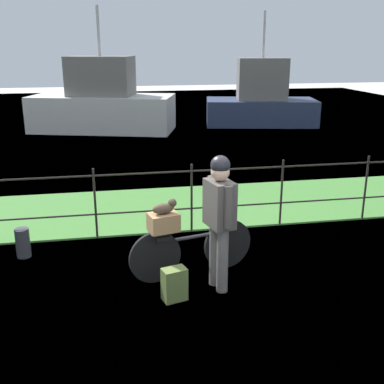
% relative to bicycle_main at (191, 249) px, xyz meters
% --- Properties ---
extents(ground_plane, '(60.00, 60.00, 0.00)m').
position_rel_bicycle_main_xyz_m(ground_plane, '(0.28, -0.85, -0.36)').
color(ground_plane, beige).
extents(grass_strip, '(27.00, 2.40, 0.03)m').
position_rel_bicycle_main_xyz_m(grass_strip, '(0.28, 2.66, -0.34)').
color(grass_strip, '#478438').
rests_on(grass_strip, ground).
extents(harbor_water, '(30.00, 30.00, 0.00)m').
position_rel_bicycle_main_xyz_m(harbor_water, '(0.28, 10.29, -0.36)').
color(harbor_water, '#60849E').
rests_on(harbor_water, ground).
extents(iron_fence, '(18.04, 0.04, 1.12)m').
position_rel_bicycle_main_xyz_m(iron_fence, '(0.28, 1.47, 0.28)').
color(iron_fence, '#28231E').
rests_on(iron_fence, ground).
extents(bicycle_main, '(1.67, 0.44, 0.68)m').
position_rel_bicycle_main_xyz_m(bicycle_main, '(0.00, 0.00, 0.00)').
color(bicycle_main, black).
rests_on(bicycle_main, ground).
extents(wooden_crate, '(0.41, 0.34, 0.23)m').
position_rel_bicycle_main_xyz_m(wooden_crate, '(-0.37, -0.09, 0.43)').
color(wooden_crate, '#A87F51').
rests_on(wooden_crate, bicycle_main).
extents(terrier_dog, '(0.32, 0.20, 0.18)m').
position_rel_bicycle_main_xyz_m(terrier_dog, '(-0.34, -0.08, 0.62)').
color(terrier_dog, '#4C3D2D').
rests_on(terrier_dog, wooden_crate).
extents(cyclist_person, '(0.34, 0.53, 1.68)m').
position_rel_bicycle_main_xyz_m(cyclist_person, '(0.27, -0.40, 0.64)').
color(cyclist_person, slate).
rests_on(cyclist_person, ground).
extents(backpack_on_paving, '(0.32, 0.25, 0.40)m').
position_rel_bicycle_main_xyz_m(backpack_on_paving, '(-0.31, -0.59, -0.16)').
color(backpack_on_paving, olive).
rests_on(backpack_on_paving, ground).
extents(mooring_bollard, '(0.20, 0.20, 0.42)m').
position_rel_bicycle_main_xyz_m(mooring_bollard, '(-2.24, 0.97, -0.15)').
color(mooring_bollard, '#38383D').
rests_on(mooring_bollard, ground).
extents(moored_boat_near, '(4.30, 2.66, 4.01)m').
position_rel_bicycle_main_xyz_m(moored_boat_near, '(4.75, 11.44, 0.51)').
color(moored_boat_near, '#2D3856').
rests_on(moored_boat_near, ground).
extents(moored_boat_mid, '(5.17, 3.30, 4.10)m').
position_rel_bicycle_main_xyz_m(moored_boat_mid, '(-1.04, 11.17, 0.56)').
color(moored_boat_mid, silver).
rests_on(moored_boat_mid, ground).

